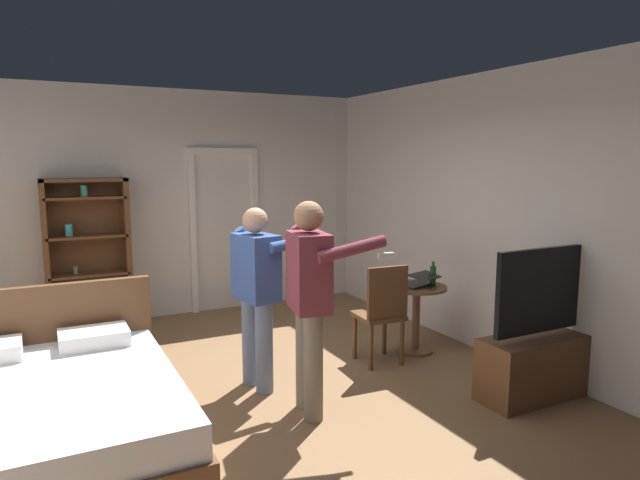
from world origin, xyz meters
TOP-DOWN VIEW (x-y plane):
  - ground_plane at (0.00, 0.00)m, footprint 6.46×6.46m
  - wall_back at (0.00, 3.00)m, footprint 5.23×0.12m
  - wall_right at (2.56, 0.00)m, footprint 0.12×6.11m
  - doorway_frame at (0.63, 2.92)m, footprint 0.93×0.08m
  - bed at (-1.59, -0.28)m, footprint 1.68×2.00m
  - bookshelf at (-1.06, 2.77)m, footprint 0.93×0.32m
  - tv_flatscreen at (2.20, -0.98)m, footprint 1.24×0.40m
  - side_table at (1.87, 0.38)m, footprint 0.62×0.62m
  - laptop at (1.85, 0.34)m, footprint 0.40×0.41m
  - bottle_on_table at (2.01, 0.30)m, footprint 0.06×0.06m
  - wooden_chair at (1.35, 0.23)m, footprint 0.45×0.45m
  - person_blue_shirt at (0.27, -0.39)m, footprint 0.69×0.67m
  - person_striped_shirt at (0.09, 0.27)m, footprint 0.72×0.60m
  - suitcase_dark at (-0.95, 1.81)m, footprint 0.52×0.42m

SIDE VIEW (x-z plane):
  - ground_plane at x=0.00m, z-range 0.00..0.00m
  - suitcase_dark at x=-0.95m, z-range 0.00..0.42m
  - bed at x=-1.59m, z-range -0.21..0.81m
  - tv_flatscreen at x=2.20m, z-range -0.27..1.00m
  - side_table at x=1.87m, z-range 0.12..0.82m
  - wooden_chair at x=1.35m, z-range 0.05..1.04m
  - laptop at x=1.85m, z-range 0.68..0.83m
  - bottle_on_table at x=2.01m, z-range 0.68..0.94m
  - person_striped_shirt at x=0.09m, z-range 0.12..1.70m
  - bookshelf at x=-1.06m, z-range 0.07..1.84m
  - person_blue_shirt at x=0.27m, z-range 0.13..1.81m
  - doorway_frame at x=0.63m, z-range 0.16..2.29m
  - wall_back at x=0.00m, z-range 0.00..2.85m
  - wall_right at x=2.56m, z-range 0.00..2.85m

